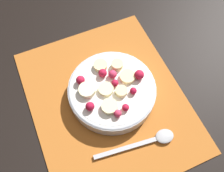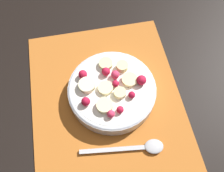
% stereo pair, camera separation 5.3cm
% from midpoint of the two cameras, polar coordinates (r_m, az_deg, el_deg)
% --- Properties ---
extents(ground_plane, '(3.00, 3.00, 0.00)m').
position_cam_midpoint_polar(ground_plane, '(0.57, -3.74, -3.53)').
color(ground_plane, black).
extents(placemat, '(0.41, 0.34, 0.01)m').
position_cam_midpoint_polar(placemat, '(0.57, -3.76, -3.40)').
color(placemat, '#B26023').
rests_on(placemat, ground_plane).
extents(fruit_bowl, '(0.19, 0.19, 0.06)m').
position_cam_midpoint_polar(fruit_bowl, '(0.55, -2.80, -1.22)').
color(fruit_bowl, silver).
rests_on(fruit_bowl, placemat).
extents(spoon, '(0.04, 0.17, 0.01)m').
position_cam_midpoint_polar(spoon, '(0.53, 6.16, -12.51)').
color(spoon, '#B2B2B7').
rests_on(spoon, placemat).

